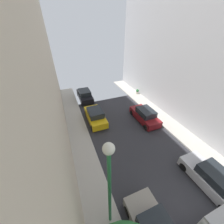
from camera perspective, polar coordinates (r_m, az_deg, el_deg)
The scene contains 7 objects.
ground at distance 11.17m, azimuth 31.88°, elevation -34.77°, with size 32.00×32.00×0.00m, color #2D2D33.
parked_car_left_3 at distance 15.49m, azimuth -7.22°, elevation -1.62°, with size 1.78×4.20×1.57m.
parked_car_left_4 at distance 20.33m, azimuth -11.68°, elevation 7.08°, with size 1.78×4.20×1.57m.
parked_car_right_1 at distance 12.34m, azimuth 37.25°, elevation -22.02°, with size 1.78×4.20×1.57m.
parked_car_right_2 at distance 15.91m, azimuth 13.99°, elevation -1.41°, with size 1.78×4.20×1.57m.
potted_plant_3 at distance 21.87m, azimuth 10.89°, elevation 8.79°, with size 0.46×0.46×0.79m.
lamp_post at distance 6.15m, azimuth -1.16°, elevation -27.86°, with size 0.44×0.44×6.30m.
Camera 1 is at (-5.59, -0.90, 9.63)m, focal length 21.16 mm.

